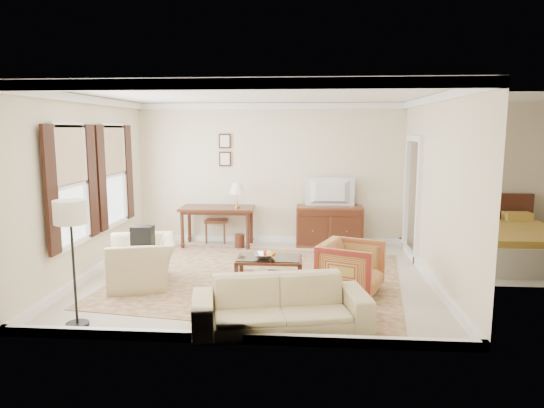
# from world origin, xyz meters

# --- Properties ---
(room_shell) EXTENTS (5.51, 5.01, 2.91)m
(room_shell) POSITION_xyz_m (0.00, 0.00, 2.47)
(room_shell) COLOR beige
(room_shell) RESTS_ON ground
(annex_bedroom) EXTENTS (3.00, 2.70, 2.90)m
(annex_bedroom) POSITION_xyz_m (4.49, 1.15, 0.34)
(annex_bedroom) COLOR beige
(annex_bedroom) RESTS_ON ground
(window_front) EXTENTS (0.12, 1.56, 1.80)m
(window_front) POSITION_xyz_m (-2.70, -0.70, 1.55)
(window_front) COLOR #CCB284
(window_front) RESTS_ON room_shell
(window_rear) EXTENTS (0.12, 1.56, 1.80)m
(window_rear) POSITION_xyz_m (-2.70, 0.90, 1.55)
(window_rear) COLOR #CCB284
(window_rear) RESTS_ON room_shell
(doorway) EXTENTS (0.10, 1.12, 2.25)m
(doorway) POSITION_xyz_m (2.71, 1.50, 1.08)
(doorway) COLOR white
(doorway) RESTS_ON room_shell
(rug) EXTENTS (4.84, 4.30, 0.01)m
(rug) POSITION_xyz_m (0.02, -0.09, 0.01)
(rug) COLOR #57211D
(rug) RESTS_ON room_shell
(writing_desk) EXTENTS (1.47, 0.74, 0.81)m
(writing_desk) POSITION_xyz_m (-1.05, 2.03, 0.70)
(writing_desk) COLOR #3F1D12
(writing_desk) RESTS_ON room_shell
(desk_chair) EXTENTS (0.55, 0.55, 1.05)m
(desk_chair) POSITION_xyz_m (-1.13, 2.38, 0.53)
(desk_chair) COLOR brown
(desk_chair) RESTS_ON room_shell
(desk_lamp) EXTENTS (0.32, 0.32, 0.50)m
(desk_lamp) POSITION_xyz_m (-0.64, 2.03, 1.06)
(desk_lamp) COLOR silver
(desk_lamp) RESTS_ON writing_desk
(framed_prints) EXTENTS (0.25, 0.04, 0.68)m
(framed_prints) POSITION_xyz_m (-0.95, 2.47, 1.94)
(framed_prints) COLOR #3F1D12
(framed_prints) RESTS_ON room_shell
(sideboard) EXTENTS (1.33, 0.51, 0.82)m
(sideboard) POSITION_xyz_m (1.23, 2.21, 0.41)
(sideboard) COLOR brown
(sideboard) RESTS_ON room_shell
(tv) EXTENTS (0.95, 0.55, 0.12)m
(tv) POSITION_xyz_m (1.23, 2.19, 1.30)
(tv) COLOR black
(tv) RESTS_ON sideboard
(coffee_table) EXTENTS (1.00, 0.59, 0.43)m
(coffee_table) POSITION_xyz_m (0.21, -0.34, 0.32)
(coffee_table) COLOR #3F1D12
(coffee_table) RESTS_ON room_shell
(fruit_bowl) EXTENTS (0.42, 0.42, 0.10)m
(fruit_bowl) POSITION_xyz_m (0.13, -0.40, 0.48)
(fruit_bowl) COLOR silver
(fruit_bowl) RESTS_ON coffee_table
(book_a) EXTENTS (0.28, 0.09, 0.38)m
(book_a) POSITION_xyz_m (0.15, -0.29, 0.17)
(book_a) COLOR brown
(book_a) RESTS_ON coffee_table
(book_b) EXTENTS (0.27, 0.13, 0.38)m
(book_b) POSITION_xyz_m (0.32, -0.42, 0.16)
(book_b) COLOR brown
(book_b) RESTS_ON coffee_table
(striped_armchair) EXTENTS (1.02, 1.05, 0.84)m
(striped_armchair) POSITION_xyz_m (1.42, -0.69, 0.42)
(striped_armchair) COLOR maroon
(striped_armchair) RESTS_ON room_shell
(club_armchair) EXTENTS (1.03, 1.28, 0.97)m
(club_armchair) POSITION_xyz_m (-1.73, -0.53, 0.49)
(club_armchair) COLOR #CBBE89
(club_armchair) RESTS_ON room_shell
(backpack) EXTENTS (0.34, 0.38, 0.40)m
(backpack) POSITION_xyz_m (-1.73, -0.47, 0.74)
(backpack) COLOR black
(backpack) RESTS_ON club_armchair
(sofa) EXTENTS (2.17, 1.02, 0.82)m
(sofa) POSITION_xyz_m (0.48, -2.02, 0.41)
(sofa) COLOR #CBBE89
(sofa) RESTS_ON room_shell
(floor_lamp) EXTENTS (0.38, 0.38, 1.55)m
(floor_lamp) POSITION_xyz_m (-1.99, -2.14, 1.30)
(floor_lamp) COLOR black
(floor_lamp) RESTS_ON room_shell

